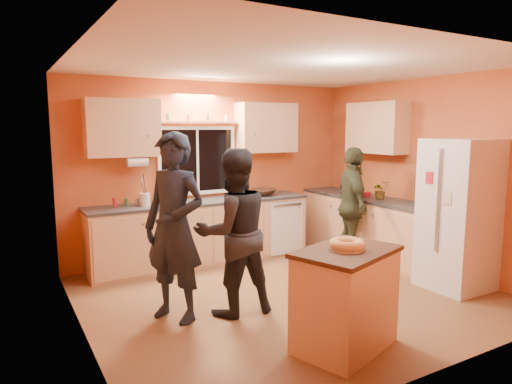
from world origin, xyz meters
TOP-DOWN VIEW (x-y plane):
  - ground at (0.00, 0.00)m, footprint 4.50×4.50m
  - room_shell at (0.12, 0.41)m, footprint 4.54×4.04m
  - back_counter at (0.01, 1.70)m, footprint 4.23×0.62m
  - right_counter at (1.95, 0.50)m, footprint 0.62×1.84m
  - refrigerator at (1.89, -0.80)m, footprint 0.72×0.70m
  - island at (-0.30, -1.32)m, footprint 1.07×0.89m
  - bundt_pastry at (-0.30, -1.32)m, footprint 0.31×0.31m
  - person_left at (-1.37, 0.02)m, footprint 0.75×0.83m
  - person_center at (-0.79, -0.14)m, footprint 0.87×0.70m
  - person_right at (1.50, 0.63)m, footprint 0.77×1.05m
  - mixing_bowl at (0.65, 1.71)m, footprint 0.52×0.52m
  - utensil_crock at (-1.19, 1.68)m, footprint 0.14×0.14m
  - potted_plant at (1.96, 0.54)m, footprint 0.29×0.27m
  - red_box at (1.92, 0.83)m, footprint 0.18×0.15m

SIDE VIEW (x-z plane):
  - ground at x=0.00m, z-range 0.00..0.00m
  - back_counter at x=0.01m, z-range 0.00..0.90m
  - right_counter at x=1.95m, z-range 0.00..0.90m
  - island at x=-0.30m, z-range 0.01..0.90m
  - person_right at x=1.50m, z-range 0.00..1.66m
  - person_center at x=-0.79m, z-range 0.00..1.72m
  - refrigerator at x=1.89m, z-range 0.00..1.80m
  - red_box at x=1.92m, z-range 0.90..0.97m
  - bundt_pastry at x=-0.30m, z-range 0.89..0.98m
  - person_left at x=-1.37m, z-range 0.00..1.89m
  - mixing_bowl at x=0.65m, z-range 0.90..1.00m
  - utensil_crock at x=-1.19m, z-range 0.90..1.07m
  - potted_plant at x=1.96m, z-range 0.90..1.17m
  - room_shell at x=0.12m, z-range 0.31..2.92m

